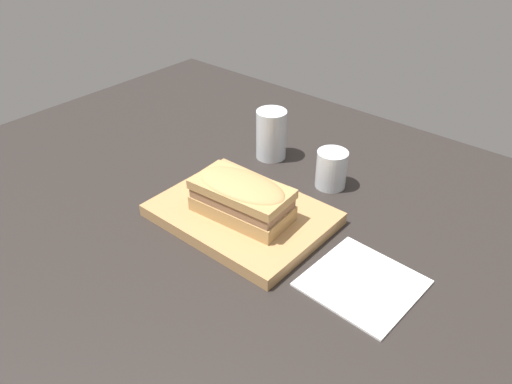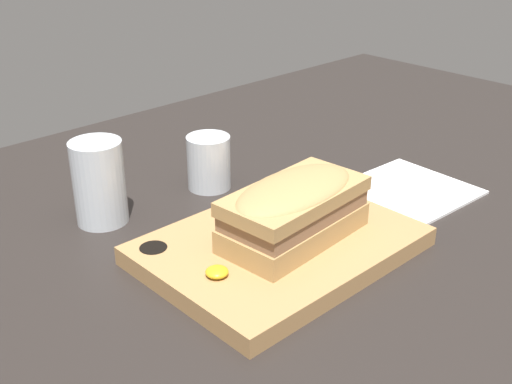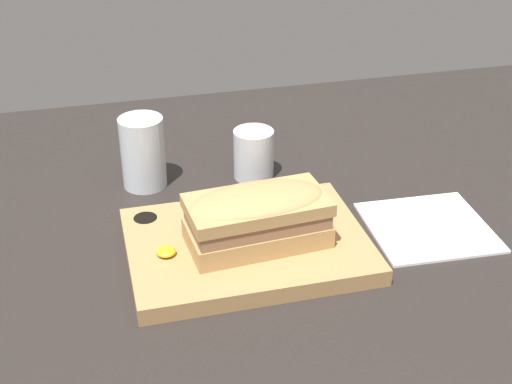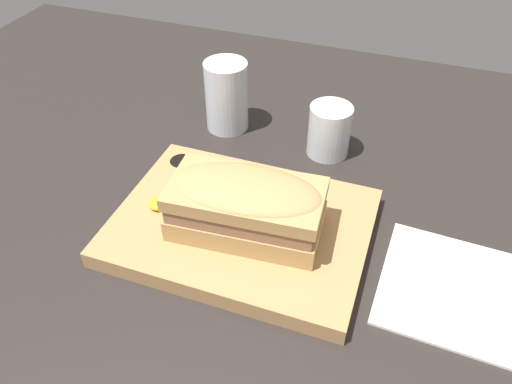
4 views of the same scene
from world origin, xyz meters
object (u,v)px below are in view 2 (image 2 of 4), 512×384
Objects in this scene: serving_board at (279,246)px; water_glass at (100,188)px; sandwich at (294,207)px; napkin at (408,190)px; wine_glass at (209,164)px.

water_glass is (-10.86, 22.14, 3.69)cm from serving_board.
sandwich is at bearing -62.76° from water_glass.
sandwich is at bearing -46.78° from serving_board.
sandwich is 25.86cm from napkin.
water_glass is at bearing 174.89° from wine_glass.
wine_glass is (5.03, 21.88, -2.74)cm from sandwich.
sandwich is 1.66× the size of water_glass.
serving_board reaches higher than napkin.
wine_glass reaches higher than serving_board.
serving_board is 3.97× the size of wine_glass.
water_glass is 17.19cm from wine_glass.
napkin is at bearing -1.13° from serving_board.
serving_board is at bearing -106.79° from wine_glass.
wine_glass is (6.22, 20.61, 2.51)cm from serving_board.
sandwich reaches higher than serving_board.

